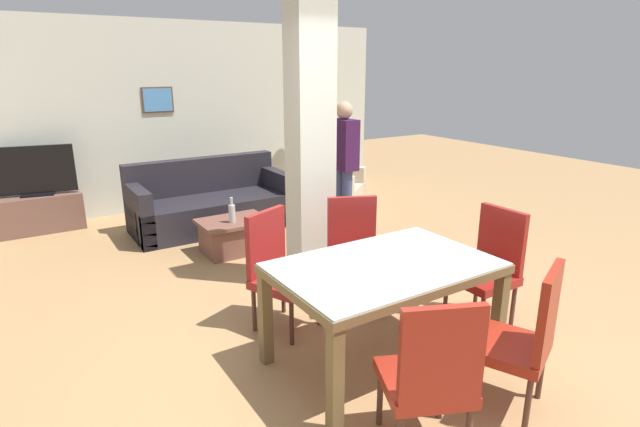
{
  "coord_description": "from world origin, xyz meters",
  "views": [
    {
      "loc": [
        -2.1,
        -2.45,
        2.08
      ],
      "look_at": [
        0.0,
        0.83,
        0.92
      ],
      "focal_mm": 28.0,
      "sensor_mm": 36.0,
      "label": 1
    }
  ],
  "objects": [
    {
      "name": "ground_plane",
      "position": [
        0.0,
        0.0,
        0.0
      ],
      "size": [
        18.0,
        18.0,
        0.0
      ],
      "primitive_type": "plane",
      "color": "#A57C4F"
    },
    {
      "name": "back_wall",
      "position": [
        -0.0,
        4.98,
        1.35
      ],
      "size": [
        7.2,
        0.09,
        2.7
      ],
      "color": "beige",
      "rests_on": "ground_plane"
    },
    {
      "name": "divider_pillar",
      "position": [
        0.33,
        1.51,
        1.35
      ],
      "size": [
        0.39,
        0.3,
        2.7
      ],
      "color": "beige",
      "rests_on": "ground_plane"
    },
    {
      "name": "dining_table",
      "position": [
        0.0,
        0.0,
        0.61
      ],
      "size": [
        1.52,
        0.98,
        0.77
      ],
      "color": "brown",
      "rests_on": "ground_plane"
    },
    {
      "name": "dining_chair_far_left",
      "position": [
        -0.37,
        0.87,
        0.51
      ],
      "size": [
        0.6,
        0.6,
        0.97
      ],
      "rotation": [
        0.0,
        0.0,
        -2.73
      ],
      "color": "maroon",
      "rests_on": "ground_plane"
    },
    {
      "name": "dining_chair_near_right",
      "position": [
        0.37,
        -0.86,
        0.51
      ],
      "size": [
        0.61,
        0.61,
        0.97
      ],
      "rotation": [
        0.0,
        0.0,
        0.41
      ],
      "color": "maroon",
      "rests_on": "ground_plane"
    },
    {
      "name": "dining_chair_near_left",
      "position": [
        -0.38,
        -0.85,
        0.51
      ],
      "size": [
        0.61,
        0.61,
        0.97
      ],
      "rotation": [
        0.0,
        0.0,
        -0.42
      ],
      "color": "maroon",
      "rests_on": "ground_plane"
    },
    {
      "name": "dining_chair_far_right",
      "position": [
        0.38,
        0.85,
        0.51
      ],
      "size": [
        0.61,
        0.61,
        0.97
      ],
      "rotation": [
        0.0,
        0.0,
        2.73
      ],
      "color": "maroon",
      "rests_on": "ground_plane"
    },
    {
      "name": "dining_chair_head_right",
      "position": [
        1.12,
        0.0,
        0.51
      ],
      "size": [
        0.46,
        0.46,
        0.97
      ],
      "rotation": [
        0.0,
        0.0,
        1.57
      ],
      "color": "maroon",
      "rests_on": "ground_plane"
    },
    {
      "name": "sofa",
      "position": [
        0.11,
        3.68,
        0.3
      ],
      "size": [
        2.04,
        0.9,
        0.89
      ],
      "rotation": [
        0.0,
        0.0,
        3.14
      ],
      "color": "#232127",
      "rests_on": "ground_plane"
    },
    {
      "name": "armchair",
      "position": [
        1.8,
        3.44,
        0.29
      ],
      "size": [
        1.18,
        1.18,
        0.81
      ],
      "rotation": [
        0.0,
        0.0,
        3.84
      ],
      "color": "beige",
      "rests_on": "ground_plane"
    },
    {
      "name": "coffee_table",
      "position": [
        -0.01,
        2.65,
        0.2
      ],
      "size": [
        0.77,
        0.57,
        0.38
      ],
      "color": "brown",
      "rests_on": "ground_plane"
    },
    {
      "name": "bottle",
      "position": [
        -0.06,
        2.57,
        0.5
      ],
      "size": [
        0.08,
        0.08,
        0.29
      ],
      "color": "#B2B7BC",
      "rests_on": "coffee_table"
    },
    {
      "name": "tv_stand",
      "position": [
        -1.81,
        4.7,
        0.24
      ],
      "size": [
        0.99,
        0.4,
        0.48
      ],
      "color": "brown",
      "rests_on": "ground_plane"
    },
    {
      "name": "tv_screen",
      "position": [
        -1.81,
        4.7,
        0.79
      ],
      "size": [
        0.94,
        0.27,
        0.64
      ],
      "rotation": [
        0.0,
        0.0,
        2.96
      ],
      "color": "black",
      "rests_on": "tv_stand"
    },
    {
      "name": "floor_lamp",
      "position": [
        2.24,
        4.38,
        1.56
      ],
      "size": [
        0.38,
        0.38,
        1.84
      ],
      "color": "#B7B7BC",
      "rests_on": "ground_plane"
    },
    {
      "name": "standing_person",
      "position": [
        1.53,
        2.67,
        0.95
      ],
      "size": [
        0.22,
        0.38,
        1.65
      ],
      "rotation": [
        0.0,
        0.0,
        -4.7
      ],
      "color": "#3C4471",
      "rests_on": "ground_plane"
    }
  ]
}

